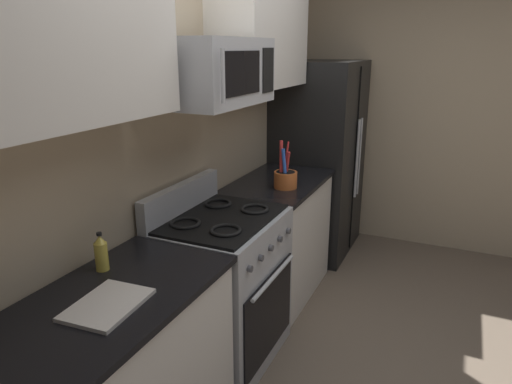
% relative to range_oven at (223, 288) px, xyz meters
% --- Properties ---
extents(ground_plane, '(16.00, 16.00, 0.00)m').
position_rel_range_oven_xyz_m(ground_plane, '(0.00, -0.60, -0.47)').
color(ground_plane, '#6B5B4C').
extents(wall_back, '(8.00, 0.10, 2.60)m').
position_rel_range_oven_xyz_m(wall_back, '(0.00, 0.36, 0.83)').
color(wall_back, tan).
rests_on(wall_back, ground).
extents(range_oven, '(0.76, 0.63, 1.09)m').
position_rel_range_oven_xyz_m(range_oven, '(0.00, 0.00, 0.00)').
color(range_oven, '#B2B5BA').
rests_on(range_oven, ground).
extents(counter_right, '(0.98, 0.59, 0.91)m').
position_rel_range_oven_xyz_m(counter_right, '(0.88, -0.00, -0.02)').
color(counter_right, silver).
rests_on(counter_right, ground).
extents(refrigerator, '(0.89, 0.70, 1.74)m').
position_rel_range_oven_xyz_m(refrigerator, '(1.84, -0.02, 0.40)').
color(refrigerator, black).
rests_on(refrigerator, ground).
extents(wall_right, '(0.10, 8.00, 2.60)m').
position_rel_range_oven_xyz_m(wall_right, '(2.38, -0.60, 0.83)').
color(wall_right, tan).
rests_on(wall_right, ground).
extents(microwave, '(0.71, 0.44, 0.34)m').
position_rel_range_oven_xyz_m(microwave, '(-0.00, 0.03, 1.25)').
color(microwave, '#B2B5BA').
extents(upper_cabinets_left, '(1.24, 0.34, 0.78)m').
position_rel_range_oven_xyz_m(upper_cabinets_left, '(-1.02, 0.14, 1.50)').
color(upper_cabinets_left, silver).
extents(upper_cabinets_right, '(0.97, 0.34, 0.78)m').
position_rel_range_oven_xyz_m(upper_cabinets_right, '(0.89, 0.14, 1.50)').
color(upper_cabinets_right, silver).
extents(utensil_crock, '(0.16, 0.16, 0.33)m').
position_rel_range_oven_xyz_m(utensil_crock, '(0.74, -0.11, 0.51)').
color(utensil_crock, '#D1662D').
rests_on(utensil_crock, counter_right).
extents(cutting_board, '(0.33, 0.25, 0.02)m').
position_rel_range_oven_xyz_m(cutting_board, '(-0.99, -0.05, 0.44)').
color(cutting_board, silver).
rests_on(cutting_board, counter_left).
extents(bottle_oil, '(0.06, 0.06, 0.18)m').
position_rel_range_oven_xyz_m(bottle_oil, '(-0.76, 0.18, 0.52)').
color(bottle_oil, gold).
rests_on(bottle_oil, counter_left).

